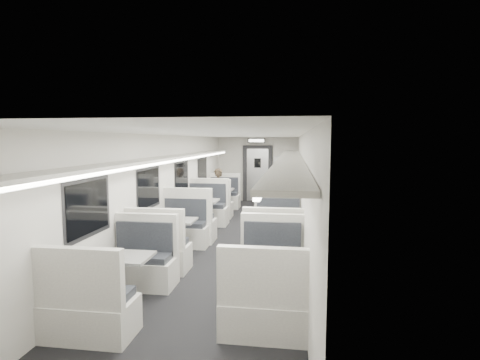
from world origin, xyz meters
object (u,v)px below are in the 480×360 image
(booth_right_c, at_px, (276,237))
(booth_right_a, at_px, (282,204))
(booth_right_d, at_px, (268,280))
(booth_left_d, at_px, (120,281))
(booth_left_c, at_px, (173,238))
(booth_left_b, at_px, (199,216))
(passenger, at_px, (218,193))
(exit_sign, at_px, (256,141))
(booth_left_a, at_px, (219,200))
(vestibule_door, at_px, (258,174))
(booth_right_b, at_px, (280,216))

(booth_right_c, bearing_deg, booth_right_a, 90.00)
(booth_right_a, bearing_deg, booth_right_d, -90.00)
(booth_left_d, bearing_deg, booth_right_c, 52.38)
(booth_left_c, height_order, booth_right_a, booth_left_c)
(booth_left_b, bearing_deg, booth_left_c, -90.00)
(booth_right_c, height_order, passenger, passenger)
(booth_left_d, xyz_separation_m, exit_sign, (1.00, 8.78, 1.91))
(booth_right_a, distance_m, passenger, 1.95)
(booth_left_a, xyz_separation_m, vestibule_door, (1.00, 2.35, 0.65))
(booth_right_c, xyz_separation_m, vestibule_door, (-1.00, 6.67, 0.66))
(booth_left_a, bearing_deg, booth_right_a, -11.10)
(booth_right_b, distance_m, booth_right_d, 4.53)
(booth_right_a, distance_m, booth_right_d, 6.19)
(booth_left_d, height_order, booth_right_c, booth_right_c)
(booth_right_a, xyz_separation_m, booth_right_d, (0.00, -6.19, -0.00))
(booth_left_b, relative_size, booth_left_d, 1.11)
(booth_right_c, relative_size, booth_right_d, 1.03)
(booth_left_d, xyz_separation_m, vestibule_door, (1.00, 9.27, 0.67))
(booth_right_c, height_order, booth_right_d, booth_right_c)
(booth_left_b, relative_size, booth_left_c, 1.09)
(booth_right_c, distance_m, exit_sign, 6.54)
(booth_right_b, relative_size, booth_right_d, 0.97)
(exit_sign, bearing_deg, vestibule_door, 90.00)
(booth_right_a, bearing_deg, booth_right_b, -90.00)
(booth_right_a, relative_size, booth_right_d, 1.01)
(booth_right_d, relative_size, exit_sign, 3.35)
(booth_left_a, distance_m, passenger, 0.76)
(booth_left_a, xyz_separation_m, booth_left_b, (0.00, -2.60, 0.03))
(booth_right_c, bearing_deg, booth_left_c, -171.08)
(booth_left_d, relative_size, booth_right_c, 0.98)
(passenger, bearing_deg, booth_right_b, -19.90)
(booth_left_c, bearing_deg, booth_left_d, -90.00)
(vestibule_door, bearing_deg, booth_right_c, -81.47)
(booth_left_b, relative_size, booth_right_a, 1.11)
(booth_right_b, distance_m, passenger, 2.37)
(booth_left_a, height_order, booth_right_d, booth_left_a)
(booth_right_a, distance_m, exit_sign, 3.12)
(booth_left_a, xyz_separation_m, booth_left_c, (0.00, -4.63, -0.01))
(booth_left_c, xyz_separation_m, booth_right_d, (2.00, -1.96, -0.01))
(booth_left_a, relative_size, booth_right_a, 1.04)
(booth_left_d, height_order, vestibule_door, vestibule_door)
(booth_right_d, xyz_separation_m, passenger, (-1.89, 5.92, 0.36))
(booth_left_a, bearing_deg, exit_sign, 61.82)
(booth_left_d, xyz_separation_m, booth_right_b, (2.00, 4.86, -0.01))
(booth_right_b, bearing_deg, vestibule_door, 102.78)
(booth_left_d, height_order, booth_right_a, booth_right_a)
(vestibule_door, bearing_deg, exit_sign, -90.00)
(booth_left_b, relative_size, booth_right_d, 1.12)
(booth_left_b, bearing_deg, passenger, 86.88)
(booth_right_c, distance_m, vestibule_door, 6.78)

